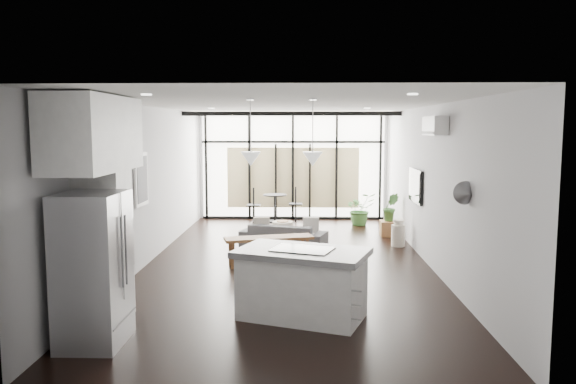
# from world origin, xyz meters

# --- Properties ---
(floor) EXTENTS (5.00, 10.00, 0.00)m
(floor) POSITION_xyz_m (0.00, 0.00, 0.00)
(floor) COLOR black
(floor) RESTS_ON ground
(ceiling) EXTENTS (5.00, 10.00, 0.00)m
(ceiling) POSITION_xyz_m (0.00, 0.00, 2.80)
(ceiling) COLOR silver
(ceiling) RESTS_ON ground
(wall_left) EXTENTS (0.02, 10.00, 2.80)m
(wall_left) POSITION_xyz_m (-2.50, 0.00, 1.40)
(wall_left) COLOR silver
(wall_left) RESTS_ON ground
(wall_right) EXTENTS (0.02, 10.00, 2.80)m
(wall_right) POSITION_xyz_m (2.50, 0.00, 1.40)
(wall_right) COLOR silver
(wall_right) RESTS_ON ground
(wall_back) EXTENTS (5.00, 0.02, 2.80)m
(wall_back) POSITION_xyz_m (0.00, 5.00, 1.40)
(wall_back) COLOR silver
(wall_back) RESTS_ON ground
(wall_front) EXTENTS (5.00, 0.02, 2.80)m
(wall_front) POSITION_xyz_m (0.00, -5.00, 1.40)
(wall_front) COLOR silver
(wall_front) RESTS_ON ground
(glazing) EXTENTS (5.00, 0.20, 2.80)m
(glazing) POSITION_xyz_m (0.00, 4.88, 1.40)
(glazing) COLOR black
(glazing) RESTS_ON ground
(skylight) EXTENTS (4.70, 1.90, 0.06)m
(skylight) POSITION_xyz_m (0.00, 4.00, 2.77)
(skylight) COLOR silver
(skylight) RESTS_ON ceiling
(neighbour_building) EXTENTS (3.50, 0.02, 1.60)m
(neighbour_building) POSITION_xyz_m (0.00, 4.95, 1.10)
(neighbour_building) COLOR beige
(neighbour_building) RESTS_ON ground
(island) EXTENTS (1.85, 1.45, 0.88)m
(island) POSITION_xyz_m (0.27, -2.92, 0.44)
(island) COLOR white
(island) RESTS_ON floor
(cooktop) EXTENTS (0.86, 0.71, 0.01)m
(cooktop) POSITION_xyz_m (0.27, -2.92, 0.89)
(cooktop) COLOR black
(cooktop) RESTS_ON island
(fridge) EXTENTS (0.66, 0.83, 1.71)m
(fridge) POSITION_xyz_m (-2.06, -3.85, 0.86)
(fridge) COLOR #949498
(fridge) RESTS_ON floor
(appliance_column) EXTENTS (0.57, 0.60, 2.22)m
(appliance_column) POSITION_xyz_m (-2.22, -3.05, 1.11)
(appliance_column) COLOR white
(appliance_column) RESTS_ON floor
(upper_cabinets) EXTENTS (0.62, 1.75, 0.86)m
(upper_cabinets) POSITION_xyz_m (-2.12, -3.50, 2.35)
(upper_cabinets) COLOR white
(upper_cabinets) RESTS_ON wall_left
(pendant_left) EXTENTS (0.26, 0.26, 0.18)m
(pendant_left) POSITION_xyz_m (-0.40, -2.65, 2.02)
(pendant_left) COLOR silver
(pendant_left) RESTS_ON ceiling
(pendant_right) EXTENTS (0.26, 0.26, 0.18)m
(pendant_right) POSITION_xyz_m (0.40, -2.65, 2.02)
(pendant_right) COLOR silver
(pendant_right) RESTS_ON ceiling
(sofa) EXTENTS (1.78, 0.96, 0.67)m
(sofa) POSITION_xyz_m (-0.11, 1.25, 0.33)
(sofa) COLOR #49494C
(sofa) RESTS_ON floor
(console_bench) EXTENTS (1.61, 0.79, 0.50)m
(console_bench) POSITION_xyz_m (-0.33, -0.14, 0.25)
(console_bench) COLOR brown
(console_bench) RESTS_ON floor
(pouf) EXTENTS (0.57, 0.57, 0.37)m
(pouf) POSITION_xyz_m (-0.17, 2.26, 0.19)
(pouf) COLOR beige
(pouf) RESTS_ON floor
(crate) EXTENTS (0.45, 0.45, 0.33)m
(crate) POSITION_xyz_m (2.24, 2.61, 0.17)
(crate) COLOR brown
(crate) RESTS_ON floor
(plant_tall) EXTENTS (0.99, 1.03, 0.64)m
(plant_tall) POSITION_xyz_m (1.70, 3.98, 0.32)
(plant_tall) COLOR #38682D
(plant_tall) RESTS_ON floor
(plant_crate) EXTENTS (0.38, 0.65, 0.28)m
(plant_crate) POSITION_xyz_m (2.24, 2.61, 0.48)
(plant_crate) COLOR #38682D
(plant_crate) RESTS_ON crate
(milk_can) EXTENTS (0.28, 0.28, 0.55)m
(milk_can) POSITION_xyz_m (2.23, 1.49, 0.28)
(milk_can) COLOR beige
(milk_can) RESTS_ON floor
(bistro_set) EXTENTS (1.53, 0.89, 0.69)m
(bistro_set) POSITION_xyz_m (-0.45, 4.41, 0.35)
(bistro_set) COLOR black
(bistro_set) RESTS_ON floor
(tv) EXTENTS (0.05, 1.10, 0.65)m
(tv) POSITION_xyz_m (2.46, 1.00, 1.30)
(tv) COLOR black
(tv) RESTS_ON wall_right
(ac_unit) EXTENTS (0.22, 0.90, 0.30)m
(ac_unit) POSITION_xyz_m (2.38, -0.80, 2.45)
(ac_unit) COLOR white
(ac_unit) RESTS_ON wall_right
(framed_art) EXTENTS (0.04, 0.70, 0.90)m
(framed_art) POSITION_xyz_m (-2.47, -0.50, 1.55)
(framed_art) COLOR black
(framed_art) RESTS_ON wall_left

